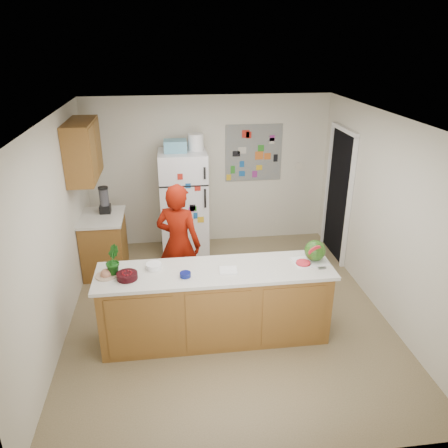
{
  "coord_description": "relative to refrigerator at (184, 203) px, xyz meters",
  "views": [
    {
      "loc": [
        -0.65,
        -4.78,
        3.33
      ],
      "look_at": [
        -0.01,
        0.2,
        1.17
      ],
      "focal_mm": 35.0,
      "sensor_mm": 36.0,
      "label": 1
    }
  ],
  "objects": [
    {
      "name": "fridge_top_bin",
      "position": [
        -0.1,
        0.0,
        0.94
      ],
      "size": [
        0.35,
        0.28,
        0.18
      ],
      "primitive_type": "cube",
      "color": "#5999B2",
      "rests_on": "refrigerator"
    },
    {
      "name": "peninsula_top",
      "position": [
        0.25,
        -2.38,
        0.05
      ],
      "size": [
        2.68,
        0.7,
        0.04
      ],
      "primitive_type": "cube",
      "color": "silver",
      "rests_on": "peninsula_base"
    },
    {
      "name": "cutting_board",
      "position": [
        1.36,
        -2.34,
        0.08
      ],
      "size": [
        0.41,
        0.33,
        0.01
      ],
      "primitive_type": "cube",
      "rotation": [
        0.0,
        0.0,
        0.12
      ],
      "color": "silver",
      "rests_on": "peninsula_top"
    },
    {
      "name": "plate",
      "position": [
        -0.95,
        -2.38,
        0.08
      ],
      "size": [
        0.25,
        0.25,
        0.02
      ],
      "primitive_type": "cylinder",
      "rotation": [
        0.0,
        0.0,
        0.1
      ],
      "color": "tan",
      "rests_on": "peninsula_top"
    },
    {
      "name": "ceiling",
      "position": [
        0.45,
        -1.88,
        1.66
      ],
      "size": [
        4.0,
        4.5,
        0.02
      ],
      "primitive_type": "cube",
      "color": "white",
      "rests_on": "wall_back"
    },
    {
      "name": "watermelon",
      "position": [
        1.42,
        -2.32,
        0.2
      ],
      "size": [
        0.25,
        0.25,
        0.25
      ],
      "primitive_type": "sphere",
      "color": "#285016",
      "rests_on": "cutting_board"
    },
    {
      "name": "white_bowl",
      "position": [
        -0.44,
        -2.26,
        0.1
      ],
      "size": [
        0.22,
        0.22,
        0.06
      ],
      "primitive_type": "cylinder",
      "rotation": [
        0.0,
        0.0,
        0.27
      ],
      "color": "white",
      "rests_on": "peninsula_top"
    },
    {
      "name": "paper_towel",
      "position": [
        0.39,
        -2.43,
        0.08
      ],
      "size": [
        0.21,
        0.19,
        0.02
      ],
      "primitive_type": "cube",
      "rotation": [
        0.0,
        0.0,
        -0.07
      ],
      "color": "silver",
      "rests_on": "peninsula_top"
    },
    {
      "name": "blender_appliance",
      "position": [
        -1.19,
        -0.4,
        0.24
      ],
      "size": [
        0.14,
        0.14,
        0.38
      ],
      "primitive_type": "cylinder",
      "color": "black",
      "rests_on": "side_counter_top"
    },
    {
      "name": "person",
      "position": [
        -0.13,
        -1.48,
        -0.02
      ],
      "size": [
        0.71,
        0.61,
        1.66
      ],
      "primitive_type": "imported",
      "rotation": [
        0.0,
        0.0,
        2.73
      ],
      "color": "#6F0F04",
      "rests_on": "floor"
    },
    {
      "name": "refrigerator",
      "position": [
        0.0,
        0.0,
        0.0
      ],
      "size": [
        0.75,
        0.7,
        1.7
      ],
      "primitive_type": "cube",
      "color": "silver",
      "rests_on": "floor"
    },
    {
      "name": "keys",
      "position": [
        1.45,
        -2.51,
        0.08
      ],
      "size": [
        0.09,
        0.05,
        0.01
      ],
      "primitive_type": "cube",
      "rotation": [
        0.0,
        0.0,
        0.1
      ],
      "color": "gray",
      "rests_on": "peninsula_top"
    },
    {
      "name": "cherry_bowl",
      "position": [
        -0.72,
        -2.46,
        0.11
      ],
      "size": [
        0.23,
        0.23,
        0.07
      ],
      "primitive_type": "cylinder",
      "rotation": [
        0.0,
        0.0,
        -0.01
      ],
      "color": "black",
      "rests_on": "peninsula_top"
    },
    {
      "name": "peninsula_base",
      "position": [
        0.25,
        -2.38,
        -0.41
      ],
      "size": [
        2.6,
        0.62,
        0.88
      ],
      "primitive_type": "cube",
      "color": "brown",
      "rests_on": "floor"
    },
    {
      "name": "watermelon_slice",
      "position": [
        1.27,
        -2.39,
        0.09
      ],
      "size": [
        0.16,
        0.16,
        0.02
      ],
      "primitive_type": "cylinder",
      "color": "#DF2451",
      "rests_on": "cutting_board"
    },
    {
      "name": "wall_right",
      "position": [
        2.46,
        -1.88,
        0.4
      ],
      "size": [
        0.02,
        4.5,
        2.5
      ],
      "primitive_type": "cube",
      "color": "beige",
      "rests_on": "ground"
    },
    {
      "name": "upper_cabinets",
      "position": [
        -1.37,
        -0.58,
        1.05
      ],
      "size": [
        0.35,
        1.0,
        0.8
      ],
      "primitive_type": "cube",
      "color": "brown",
      "rests_on": "wall_left"
    },
    {
      "name": "cobalt_bowl",
      "position": [
        -0.09,
        -2.49,
        0.1
      ],
      "size": [
        0.16,
        0.16,
        0.05
      ],
      "primitive_type": "cylinder",
      "rotation": [
        0.0,
        0.0,
        0.32
      ],
      "color": "#0A145B",
      "rests_on": "peninsula_top"
    },
    {
      "name": "floor",
      "position": [
        0.45,
        -1.88,
        -0.86
      ],
      "size": [
        4.0,
        4.5,
        0.02
      ],
      "primitive_type": "cube",
      "color": "brown",
      "rests_on": "ground"
    },
    {
      "name": "side_counter_base",
      "position": [
        -1.24,
        -0.53,
        -0.42
      ],
      "size": [
        0.6,
        0.8,
        0.86
      ],
      "primitive_type": "cube",
      "color": "brown",
      "rests_on": "floor"
    },
    {
      "name": "wall_left",
      "position": [
        -1.56,
        -1.88,
        0.4
      ],
      "size": [
        0.02,
        4.5,
        2.5
      ],
      "primitive_type": "cube",
      "color": "beige",
      "rests_on": "ground"
    },
    {
      "name": "wall_back",
      "position": [
        0.45,
        0.38,
        0.4
      ],
      "size": [
        4.0,
        0.02,
        2.5
      ],
      "primitive_type": "cube",
      "color": "beige",
      "rests_on": "ground"
    },
    {
      "name": "photo_collage",
      "position": [
        1.2,
        0.36,
        0.7
      ],
      "size": [
        0.95,
        0.01,
        0.95
      ],
      "primitive_type": "cube",
      "color": "slate",
      "rests_on": "wall_back"
    },
    {
      "name": "potted_plant",
      "position": [
        -0.87,
        -2.33,
        0.24
      ],
      "size": [
        0.17,
        0.2,
        0.34
      ],
      "primitive_type": "imported",
      "rotation": [
        0.0,
        0.0,
        1.67
      ],
      "color": "#104016",
      "rests_on": "peninsula_top"
    },
    {
      "name": "side_counter_top",
      "position": [
        -1.24,
        -0.53,
        0.03
      ],
      "size": [
        0.64,
        0.84,
        0.04
      ],
      "primitive_type": "cube",
      "color": "silver",
      "rests_on": "side_counter_base"
    },
    {
      "name": "doorway",
      "position": [
        2.44,
        -0.43,
        0.17
      ],
      "size": [
        0.03,
        0.85,
        2.04
      ],
      "primitive_type": "cube",
      "color": "black",
      "rests_on": "ground"
    }
  ]
}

